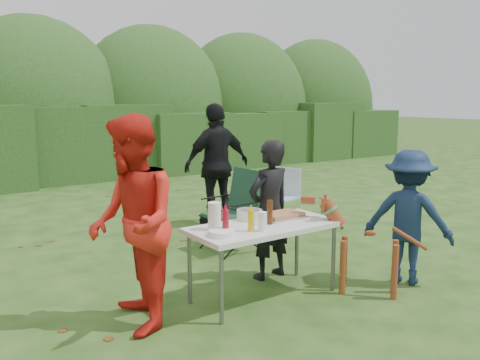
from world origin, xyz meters
TOP-DOWN VIEW (x-y plane):
  - ground at (0.00, 0.00)m, footprint 80.00×80.00m
  - hedge_row at (0.00, 8.00)m, footprint 22.00×1.40m
  - shrub_backdrop at (0.00, 9.60)m, footprint 20.00×2.60m
  - folding_table at (-0.24, -0.10)m, footprint 1.50×0.70m
  - person_cook at (0.16, 0.31)m, footprint 0.59×0.41m
  - person_red_jacket at (-1.55, -0.01)m, footprint 0.89×1.04m
  - person_black_puffy at (0.95, 2.61)m, footprint 1.11×0.48m
  - child at (1.27, -0.65)m, footprint 0.92×1.06m
  - dog at (0.69, -0.64)m, footprint 0.94×1.03m
  - camping_chair at (0.38, 1.39)m, footprint 0.70×0.70m
  - lawn_chair at (1.88, 2.17)m, footprint 0.64×0.64m
  - food_tray at (0.09, 0.00)m, footprint 0.45×0.30m
  - focaccia_bread at (0.09, 0.00)m, footprint 0.40×0.26m
  - mustard_bottle at (-0.49, -0.23)m, footprint 0.06×0.06m
  - ketchup_bottle at (-0.72, -0.16)m, footprint 0.06×0.06m
  - beer_bottle at (-0.18, -0.13)m, footprint 0.06×0.06m
  - paper_towel_roll at (-0.73, 0.01)m, footprint 0.12×0.12m
  - cup_stack at (-0.39, -0.29)m, footprint 0.08×0.08m
  - pasta_bowl at (-0.23, 0.15)m, footprint 0.26×0.26m
  - plate_stack at (-0.80, -0.21)m, footprint 0.24×0.24m

SIDE VIEW (x-z plane):
  - ground at x=0.00m, z-range 0.00..0.00m
  - lawn_chair at x=1.88m, z-range 0.00..0.86m
  - dog at x=0.69m, z-range 0.00..0.95m
  - camping_chair at x=0.38m, z-range 0.00..1.05m
  - folding_table at x=-0.24m, z-range 0.32..1.06m
  - child at x=1.27m, z-range 0.00..1.43m
  - food_tray at x=0.09m, z-range 0.74..0.76m
  - person_cook at x=0.16m, z-range 0.00..1.52m
  - plate_stack at x=-0.80m, z-range 0.74..0.79m
  - focaccia_bread at x=0.09m, z-range 0.76..0.80m
  - pasta_bowl at x=-0.23m, z-range 0.74..0.84m
  - cup_stack at x=-0.39m, z-range 0.74..0.92m
  - mustard_bottle at x=-0.49m, z-range 0.74..0.94m
  - hedge_row at x=0.00m, z-range 0.00..1.70m
  - ketchup_bottle at x=-0.72m, z-range 0.74..0.96m
  - beer_bottle at x=-0.18m, z-range 0.74..0.98m
  - paper_towel_roll at x=-0.73m, z-range 0.74..1.00m
  - person_red_jacket at x=-1.55m, z-range 0.00..1.84m
  - person_black_puffy at x=0.95m, z-range 0.00..1.88m
  - shrub_backdrop at x=0.00m, z-range 0.00..3.20m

